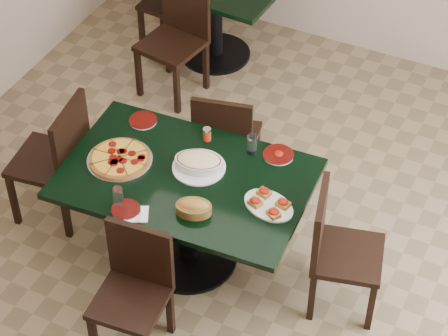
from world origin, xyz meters
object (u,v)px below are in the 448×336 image
at_px(pepperoni_pizza, 120,159).
at_px(bruschetta_platter, 269,204).
at_px(back_chair_near, 178,31).
at_px(chair_right, 335,245).
at_px(back_table, 215,3).
at_px(chair_left, 58,155).
at_px(bread_basket, 194,208).
at_px(chair_far, 225,138).
at_px(chair_near, 135,284).
at_px(lasagna_casserole, 199,163).
at_px(main_table, 187,197).

distance_m(pepperoni_pizza, bruschetta_platter, 1.00).
bearing_deg(pepperoni_pizza, back_chair_near, 106.81).
relative_size(chair_right, pepperoni_pizza, 2.19).
bearing_deg(chair_right, back_table, 27.56).
distance_m(chair_left, bruschetta_platter, 1.54).
distance_m(back_table, bread_basket, 2.64).
relative_size(back_table, chair_right, 1.25).
xyz_separation_m(chair_far, pepperoni_pizza, (-0.36, -0.75, 0.27)).
distance_m(back_table, chair_near, 2.97).
distance_m(back_table, pepperoni_pizza, 2.26).
xyz_separation_m(back_table, bruschetta_platter, (1.44, -2.16, 0.25)).
distance_m(back_table, bruschetta_platter, 2.61).
xyz_separation_m(chair_far, chair_left, (-0.89, -0.70, 0.05)).
bearing_deg(chair_near, bruschetta_platter, 46.03).
xyz_separation_m(chair_far, chair_near, (0.09, -1.38, -0.01)).
xyz_separation_m(lasagna_casserole, bruschetta_platter, (0.52, -0.11, -0.02)).
bearing_deg(chair_left, main_table, 82.39).
bearing_deg(pepperoni_pizza, chair_left, 174.38).
xyz_separation_m(back_table, chair_right, (1.84, -2.06, -0.02)).
height_order(chair_left, bruschetta_platter, chair_left).
height_order(chair_right, bruschetta_platter, chair_right).
bearing_deg(chair_left, back_chair_near, 171.53).
bearing_deg(back_table, bruschetta_platter, -53.64).
xyz_separation_m(main_table, back_chair_near, (-0.95, 1.63, -0.03)).
bearing_deg(bread_basket, lasagna_casserole, 94.32).
relative_size(lasagna_casserole, bread_basket, 1.37).
bearing_deg(pepperoni_pizza, bread_basket, -17.17).
bearing_deg(lasagna_casserole, back_table, 98.31).
bearing_deg(chair_far, bruschetta_platter, 118.51).
height_order(back_table, bread_basket, bread_basket).
distance_m(chair_near, back_chair_near, 2.51).
bearing_deg(lasagna_casserole, chair_left, 170.33).
height_order(chair_near, chair_left, chair_left).
xyz_separation_m(chair_left, bread_basket, (1.15, -0.24, 0.24)).
relative_size(chair_left, back_chair_near, 1.01).
distance_m(back_table, lasagna_casserole, 2.26).
relative_size(back_table, bread_basket, 4.53).
bearing_deg(chair_right, chair_far, 45.42).
bearing_deg(chair_near, main_table, 86.50).
xyz_separation_m(chair_near, chair_left, (-0.98, 0.68, 0.07)).
distance_m(bread_basket, bruschetta_platter, 0.44).
xyz_separation_m(chair_left, pepperoni_pizza, (0.53, -0.05, 0.22)).
relative_size(main_table, back_chair_near, 1.64).
bearing_deg(chair_left, bruschetta_platter, 81.82).
distance_m(chair_right, back_chair_near, 2.45).
relative_size(chair_far, bruschetta_platter, 2.33).
xyz_separation_m(chair_far, chair_right, (1.04, -0.61, 0.01)).
relative_size(pepperoni_pizza, bruschetta_platter, 1.09).
xyz_separation_m(main_table, bread_basket, (0.19, -0.25, 0.22)).
distance_m(chair_far, chair_left, 1.14).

